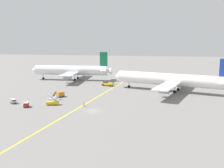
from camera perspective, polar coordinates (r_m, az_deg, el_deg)
The scene contains 11 objects.
ground_plane at distance 87.56m, azimuth -4.26°, elevation -5.87°, with size 600.00×600.00×0.00m, color slate.
taxiway_stripe at distance 98.12m, azimuth -5.50°, elevation -4.17°, with size 0.50×120.00×0.01m, color yellow.
airliner_at_gate_left at distance 154.10m, azimuth -8.87°, elevation 2.97°, with size 48.26×40.15×16.53m.
airliner_being_pushed at distance 121.21m, azimuth 12.67°, elevation 0.92°, with size 54.32×47.59×15.78m.
pushback_tug at distance 133.67m, azimuth -1.04°, elevation 0.10°, with size 8.98×4.36×2.76m.
gse_stair_truck_yellow at distance 97.13m, azimuth -12.92°, elevation -3.90°, with size 4.92×3.12×4.06m.
gse_baggage_cart_near_cluster at distance 96.52m, azimuth -18.33°, elevation -4.34°, with size 2.35×3.09×1.71m.
gse_baggage_cart_trailing at distance 103.57m, azimuth -20.86°, elevation -3.55°, with size 3.08×3.00×1.71m.
gse_container_dolly_flat at distance 109.85m, azimuth -11.27°, elevation -2.19°, with size 3.68×3.88×2.15m.
gse_belt_loader_portside at distance 103.74m, azimuth -12.79°, elevation -3.14°, with size 1.95×4.96×3.02m.
ground_crew_marshaller_foreground at distance 93.17m, azimuth -6.17°, elevation -4.37°, with size 0.36×0.47×1.70m.
Camera 1 is at (21.67, -81.52, 23.47)m, focal length 41.63 mm.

